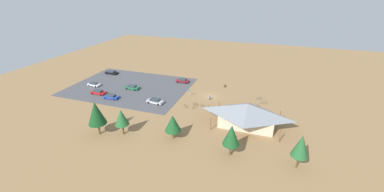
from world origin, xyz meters
TOP-DOWN VIEW (x-y plane):
  - ground at (0.00, 0.00)m, footprint 160.00×160.00m
  - parking_lot_asphalt at (27.25, 1.28)m, footprint 37.99×28.01m
  - bike_pavilion at (-12.20, 13.66)m, footprint 15.57×9.21m
  - trash_bin at (-2.55, -8.44)m, footprint 0.60×0.60m
  - lot_sign at (6.22, 1.96)m, footprint 0.56×0.08m
  - pine_far_west at (-10.61, 25.60)m, footprint 3.31×3.31m
  - pine_midwest at (13.43, 26.00)m, footprint 3.11×3.11m
  - pine_center at (2.15, 23.95)m, footprint 3.52×3.52m
  - pine_far_east at (-22.82, 25.35)m, footprint 3.00×3.00m
  - pine_mideast at (18.51, 27.70)m, footprint 3.91×3.91m
  - bicycle_blue_yard_left at (2.56, 7.14)m, footprint 1.69×0.54m
  - bicycle_red_lone_east at (-1.39, 8.17)m, footprint 0.48×1.69m
  - bicycle_yellow_by_bin at (2.27, 8.91)m, footprint 0.58×1.74m
  - bicycle_orange_yard_front at (4.67, 9.21)m, footprint 1.39×0.98m
  - bicycle_silver_back_row at (-15.61, 0.03)m, footprint 1.61×0.80m
  - bicycle_white_near_porch at (0.52, 7.54)m, footprint 1.21×1.27m
  - bicycle_teal_near_sign at (-14.09, -2.31)m, footprint 1.52×0.79m
  - bicycle_purple_edge_south at (-13.82, 2.86)m, footprint 1.66×0.55m
  - car_silver_back_corner at (13.70, 9.77)m, footprint 4.95×2.36m
  - car_green_by_curb at (25.33, 2.92)m, footprint 4.63×1.96m
  - car_white_far_end at (38.79, 4.63)m, footprint 4.44×2.16m
  - car_black_mid_lot at (40.65, -7.43)m, footprint 4.80×1.90m
  - car_blue_end_stall at (27.38, 11.16)m, footprint 4.43×1.93m
  - car_maroon_second_row at (12.11, -7.93)m, footprint 4.36×2.01m
  - car_red_inner_stall at (33.09, 9.68)m, footprint 4.75×1.84m
  - visitor_at_bikes at (-0.39, 2.48)m, footprint 0.36×0.38m

SIDE VIEW (x-z plane):
  - ground at x=0.00m, z-range 0.00..0.00m
  - parking_lot_asphalt at x=27.25m, z-range 0.00..0.05m
  - bicycle_purple_edge_south at x=-13.82m, z-range -0.06..0.77m
  - bicycle_blue_yard_left at x=2.56m, z-range -0.04..0.76m
  - bicycle_orange_yard_front at x=4.67m, z-range -0.04..0.77m
  - bicycle_silver_back_row at x=-15.61m, z-range -0.06..0.81m
  - bicycle_teal_near_sign at x=-14.09m, z-range -0.03..0.78m
  - bicycle_white_near_porch at x=0.52m, z-range -0.03..0.80m
  - bicycle_red_lone_east at x=-1.39m, z-range -0.04..0.81m
  - bicycle_yellow_by_bin at x=2.27m, z-range -0.05..0.83m
  - trash_bin at x=-2.55m, z-range 0.00..0.90m
  - car_white_far_end at x=38.79m, z-range 0.06..1.29m
  - car_blue_end_stall at x=27.38m, z-range 0.05..1.37m
  - car_black_mid_lot at x=40.65m, z-range 0.05..1.39m
  - car_maroon_second_row at x=12.11m, z-range 0.05..1.42m
  - car_red_inner_stall at x=33.09m, z-range 0.04..1.44m
  - car_green_by_curb at x=25.33m, z-range 0.05..1.44m
  - car_silver_back_corner at x=13.70m, z-range 0.04..1.45m
  - visitor_at_bikes at x=-0.39m, z-range 0.04..1.69m
  - lot_sign at x=6.22m, z-range 0.31..2.51m
  - bike_pavilion at x=-12.20m, z-range 0.46..6.29m
  - pine_center at x=2.15m, z-range 0.99..6.70m
  - pine_midwest at x=13.43m, z-range 1.20..7.31m
  - pine_far_west at x=-10.61m, z-range 1.24..7.99m
  - pine_far_east at x=-22.82m, z-range 1.33..8.36m
  - pine_mideast at x=18.51m, z-range 1.35..9.33m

